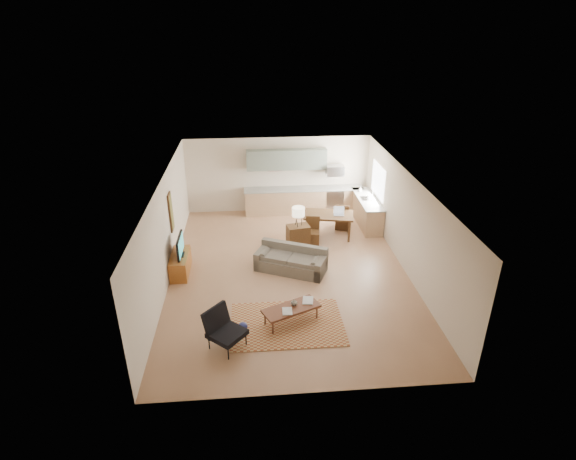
{
  "coord_description": "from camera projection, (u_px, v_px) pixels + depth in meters",
  "views": [
    {
      "loc": [
        -0.95,
        -10.8,
        6.46
      ],
      "look_at": [
        0.0,
        0.3,
        1.15
      ],
      "focal_mm": 28.0,
      "sensor_mm": 36.0,
      "label": 1
    }
  ],
  "objects": [
    {
      "name": "soap_bottle",
      "position": [
        360.0,
        189.0,
        15.65
      ],
      "size": [
        0.09,
        0.09,
        0.19
      ],
      "primitive_type": "imported",
      "rotation": [
        0.0,
        0.0,
        -0.0
      ],
      "color": "#FBF0BD",
      "rests_on": "kitchen_counter_right"
    },
    {
      "name": "kitchen_counter_back",
      "position": [
        304.0,
        200.0,
        16.2
      ],
      "size": [
        4.26,
        0.64,
        0.92
      ],
      "primitive_type": null,
      "color": "tan",
      "rests_on": "ground"
    },
    {
      "name": "book_a",
      "position": [
        282.0,
        312.0,
        10.17
      ],
      "size": [
        0.24,
        0.32,
        0.03
      ],
      "primitive_type": "imported",
      "rotation": [
        0.0,
        0.0,
        -0.03
      ],
      "color": "maroon",
      "rests_on": "coffee_table"
    },
    {
      "name": "dining_chair_far",
      "position": [
        343.0,
        216.0,
        14.96
      ],
      "size": [
        0.55,
        0.57,
        0.91
      ],
      "primitive_type": null,
      "rotation": [
        0.0,
        0.0,
        2.82
      ],
      "color": "#3B2512",
      "rests_on": "floor"
    },
    {
      "name": "dining_table",
      "position": [
        328.0,
        225.0,
        14.43
      ],
      "size": [
        1.69,
        1.18,
        0.78
      ],
      "primitive_type": null,
      "rotation": [
        0.0,
        0.0,
        -0.2
      ],
      "color": "#3B2512",
      "rests_on": "floor"
    },
    {
      "name": "upper_cabinets",
      "position": [
        287.0,
        160.0,
        15.65
      ],
      "size": [
        2.8,
        0.34,
        0.7
      ],
      "primitive_type": "cube",
      "color": "slate",
      "rests_on": "room"
    },
    {
      "name": "vase",
      "position": [
        294.0,
        302.0,
        10.39
      ],
      "size": [
        0.22,
        0.22,
        0.16
      ],
      "primitive_type": "imported",
      "rotation": [
        0.0,
        0.0,
        -0.22
      ],
      "color": "black",
      "rests_on": "coffee_table"
    },
    {
      "name": "kitchen_counter_right",
      "position": [
        367.0,
        211.0,
        15.3
      ],
      "size": [
        0.64,
        2.26,
        0.92
      ],
      "primitive_type": null,
      "color": "tan",
      "rests_on": "ground"
    },
    {
      "name": "triptych",
      "position": [
        275.0,
        164.0,
        15.83
      ],
      "size": [
        1.7,
        0.04,
        0.5
      ],
      "primitive_type": null,
      "color": "#FBF0BD",
      "rests_on": "room"
    },
    {
      "name": "sofa",
      "position": [
        291.0,
        259.0,
        12.48
      ],
      "size": [
        2.21,
        1.64,
        0.7
      ],
      "primitive_type": null,
      "rotation": [
        0.0,
        0.0,
        -0.43
      ],
      "color": "#5D5548",
      "rests_on": "floor"
    },
    {
      "name": "rug",
      "position": [
        287.0,
        324.0,
        10.42
      ],
      "size": [
        2.6,
        1.8,
        0.02
      ],
      "primitive_type": "cube",
      "rotation": [
        0.0,
        0.0,
        -0.0
      ],
      "color": "brown",
      "rests_on": "floor"
    },
    {
      "name": "dining_chair_near",
      "position": [
        312.0,
        232.0,
        13.85
      ],
      "size": [
        0.5,
        0.52,
        0.91
      ],
      "primitive_type": null,
      "rotation": [
        0.0,
        0.0,
        -0.16
      ],
      "color": "#3B2512",
      "rests_on": "floor"
    },
    {
      "name": "tv",
      "position": [
        180.0,
        246.0,
        12.17
      ],
      "size": [
        0.09,
        0.93,
        0.56
      ],
      "primitive_type": null,
      "color": "black",
      "rests_on": "tv_credenza"
    },
    {
      "name": "kitchen_microwave",
      "position": [
        335.0,
        170.0,
        15.83
      ],
      "size": [
        0.62,
        0.4,
        0.35
      ],
      "primitive_type": "cube",
      "color": "#A5A8AD",
      "rests_on": "room"
    },
    {
      "name": "window_right",
      "position": [
        378.0,
        181.0,
        14.85
      ],
      "size": [
        0.02,
        1.4,
        1.05
      ],
      "primitive_type": "cube",
      "color": "white",
      "rests_on": "room"
    },
    {
      "name": "armchair",
      "position": [
        227.0,
        330.0,
        9.51
      ],
      "size": [
        1.1,
        1.1,
        0.89
      ],
      "primitive_type": null,
      "rotation": [
        0.0,
        0.0,
        0.85
      ],
      "color": "black",
      "rests_on": "floor"
    },
    {
      "name": "tv_credenza",
      "position": [
        180.0,
        264.0,
        12.4
      ],
      "size": [
        0.47,
        1.21,
        0.56
      ],
      "primitive_type": null,
      "color": "brown",
      "rests_on": "floor"
    },
    {
      "name": "room",
      "position": [
        289.0,
        228.0,
        11.99
      ],
      "size": [
        9.0,
        9.0,
        9.0
      ],
      "color": "#9C6D4D",
      "rests_on": "ground"
    },
    {
      "name": "wall_art_left",
      "position": [
        171.0,
        212.0,
        12.46
      ],
      "size": [
        0.06,
        0.42,
        1.1
      ],
      "primitive_type": null,
      "color": "olive",
      "rests_on": "room"
    },
    {
      "name": "laptop",
      "position": [
        339.0,
        211.0,
        14.14
      ],
      "size": [
        0.36,
        0.29,
        0.25
      ],
      "primitive_type": null,
      "rotation": [
        0.0,
        0.0,
        -0.15
      ],
      "color": "#A5A8AD",
      "rests_on": "dining_table"
    },
    {
      "name": "console_table",
      "position": [
        298.0,
        237.0,
        13.66
      ],
      "size": [
        0.73,
        0.56,
        0.77
      ],
      "primitive_type": null,
      "rotation": [
        0.0,
        0.0,
        0.19
      ],
      "color": "#3B2512",
      "rests_on": "floor"
    },
    {
      "name": "book_b",
      "position": [
        303.0,
        300.0,
        10.58
      ],
      "size": [
        0.36,
        0.42,
        0.03
      ],
      "primitive_type": "imported",
      "rotation": [
        0.0,
        0.0,
        -0.17
      ],
      "color": "navy",
      "rests_on": "coffee_table"
    },
    {
      "name": "table_lamp",
      "position": [
        298.0,
        216.0,
        13.36
      ],
      "size": [
        0.41,
        0.41,
        0.62
      ],
      "primitive_type": null,
      "rotation": [
        0.0,
        0.0,
        0.11
      ],
      "color": "beige",
      "rests_on": "console_table"
    },
    {
      "name": "coffee_table",
      "position": [
        291.0,
        314.0,
        10.42
      ],
      "size": [
        1.44,
        1.04,
        0.4
      ],
      "primitive_type": null,
      "rotation": [
        0.0,
        0.0,
        0.43
      ],
      "color": "#542A18",
      "rests_on": "floor"
    },
    {
      "name": "kitchen_range",
      "position": [
        334.0,
        200.0,
        16.29
      ],
      "size": [
        0.62,
        0.62,
        0.9
      ],
      "primitive_type": "cube",
      "color": "#A5A8AD",
      "rests_on": "ground"
    }
  ]
}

